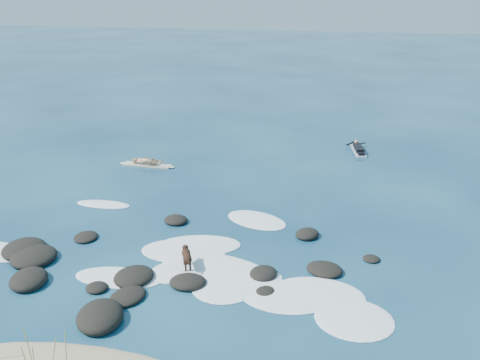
# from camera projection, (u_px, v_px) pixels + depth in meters

# --- Properties ---
(ground) EXTENTS (160.00, 160.00, 0.00)m
(ground) POSITION_uv_depth(u_px,v_px,m) (178.00, 240.00, 18.89)
(ground) COLOR #0A2642
(ground) RESTS_ON ground
(reef_rocks) EXTENTS (12.82, 7.94, 0.55)m
(reef_rocks) POSITION_uv_depth(u_px,v_px,m) (113.00, 270.00, 16.75)
(reef_rocks) COLOR black
(reef_rocks) RESTS_ON ground
(breaking_foam) EXTENTS (14.84, 7.95, 0.12)m
(breaking_foam) POSITION_uv_depth(u_px,v_px,m) (209.00, 267.00, 17.11)
(breaking_foam) COLOR white
(breaking_foam) RESTS_ON ground
(standing_surfer_rig) EXTENTS (2.88, 0.58, 1.64)m
(standing_surfer_rig) POSITION_uv_depth(u_px,v_px,m) (146.00, 153.00, 26.10)
(standing_surfer_rig) COLOR beige
(standing_surfer_rig) RESTS_ON ground
(paddling_surfer_rig) EXTENTS (1.10, 2.40, 0.41)m
(paddling_surfer_rig) POSITION_uv_depth(u_px,v_px,m) (358.00, 149.00, 28.46)
(paddling_surfer_rig) COLOR silver
(paddling_surfer_rig) RESTS_ON ground
(dog) EXTENTS (0.57, 1.01, 0.69)m
(dog) POSITION_uv_depth(u_px,v_px,m) (187.00, 256.00, 16.89)
(dog) COLOR black
(dog) RESTS_ON ground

